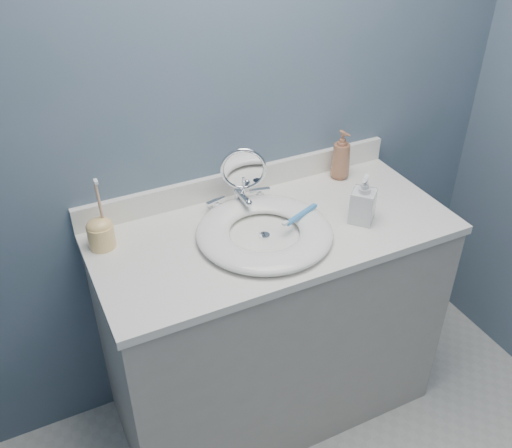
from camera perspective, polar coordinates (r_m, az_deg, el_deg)
back_wall at (r=1.98m, az=-1.79°, el=11.38°), size 2.20×0.02×2.40m
vanity_cabinet at (r=2.21m, az=1.58°, el=-10.15°), size 1.20×0.55×0.85m
countertop at (r=1.92m, az=1.78°, el=-0.79°), size 1.22×0.57×0.03m
backsplash at (r=2.09m, az=-1.52°, el=4.31°), size 1.22×0.02×0.09m
basin at (r=1.86m, az=0.86°, el=-0.80°), size 0.45×0.45×0.04m
drain at (r=1.87m, az=0.86°, el=-1.18°), size 0.04×0.04×0.01m
faucet at (r=2.01m, az=-1.66°, el=2.33°), size 0.25×0.13×0.07m
makeup_mirror at (r=1.95m, az=-1.26°, el=4.82°), size 0.15×0.09×0.23m
soap_bottle_amber at (r=2.18m, az=8.51°, el=6.86°), size 0.08×0.08×0.19m
soap_bottle_clear at (r=1.94m, az=10.70°, el=2.49°), size 0.11×0.11×0.17m
toothbrush_holder at (r=1.86m, az=-15.28°, el=-0.76°), size 0.09×0.09×0.24m
toothbrush_lying at (r=1.90m, az=4.43°, el=0.87°), size 0.17×0.08×0.02m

